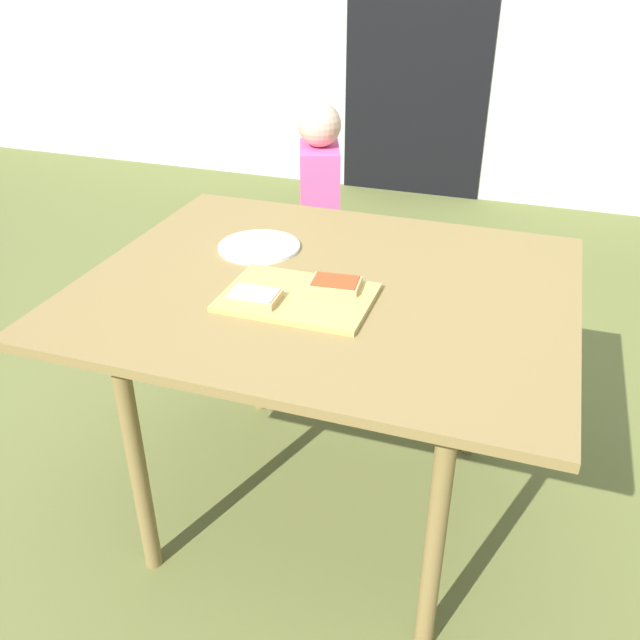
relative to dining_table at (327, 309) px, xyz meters
name	(u,v)px	position (x,y,z in m)	size (l,w,h in m)	color
ground_plane	(326,500)	(0.00, 0.00, -0.67)	(16.00, 16.00, 0.00)	olive
house_door	(420,30)	(-0.37, 2.87, 0.33)	(0.90, 0.02, 2.00)	black
dining_table	(327,309)	(0.00, 0.00, 0.00)	(1.21, 1.00, 0.74)	olive
cutting_board	(298,297)	(-0.04, -0.11, 0.08)	(0.35, 0.25, 0.01)	tan
pizza_slice_near_left	(254,296)	(-0.12, -0.17, 0.10)	(0.12, 0.09, 0.02)	tan
pizza_slice_far_right	(335,284)	(0.04, -0.05, 0.10)	(0.13, 0.09, 0.02)	tan
plate_white_left	(259,247)	(-0.24, 0.14, 0.08)	(0.23, 0.23, 0.01)	white
child_left	(320,220)	(-0.30, 0.83, -0.11)	(0.21, 0.27, 0.99)	navy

